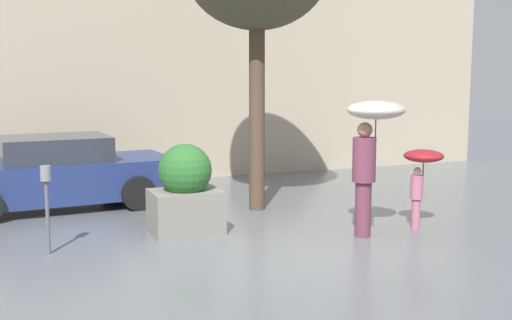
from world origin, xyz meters
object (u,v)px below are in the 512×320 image
person_child (422,166)px  parking_meter (46,191)px  parked_car_near (56,174)px  person_adult (371,137)px  planter_box (185,191)px

person_child → parking_meter: (-5.51, 0.73, -0.13)m
person_child → parked_car_near: (-5.12, 3.83, -0.39)m
person_child → parked_car_near: 6.41m
parked_car_near → parking_meter: size_ratio=3.50×
person_adult → person_child: bearing=34.2°
person_adult → parking_meter: size_ratio=1.68×
planter_box → person_child: 3.67m
planter_box → parked_car_near: planter_box is taller
parked_car_near → parking_meter: bearing=169.2°
planter_box → parked_car_near: 3.15m
planter_box → parked_car_near: size_ratio=0.33×
person_child → parking_meter: bearing=-148.8°
person_adult → parked_car_near: (-4.12, 3.94, -0.89)m
planter_box → person_adult: (2.46, -1.26, 0.85)m
person_child → planter_box: bearing=-159.6°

